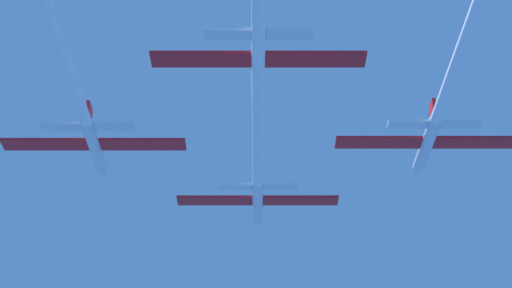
# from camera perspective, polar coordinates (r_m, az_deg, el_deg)

# --- Properties ---
(jet_lead) EXTENTS (16.46, 54.99, 2.73)m
(jet_lead) POSITION_cam_1_polar(r_m,az_deg,el_deg) (88.81, -0.07, 0.47)
(jet_lead) COLOR white
(jet_left_wing) EXTENTS (16.46, 65.09, 2.73)m
(jet_left_wing) POSITION_cam_1_polar(r_m,az_deg,el_deg) (73.76, -11.60, 6.57)
(jet_left_wing) COLOR white
(jet_right_wing) EXTENTS (16.46, 59.97, 2.73)m
(jet_right_wing) POSITION_cam_1_polar(r_m,az_deg,el_deg) (75.44, 11.59, 5.77)
(jet_right_wing) COLOR white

